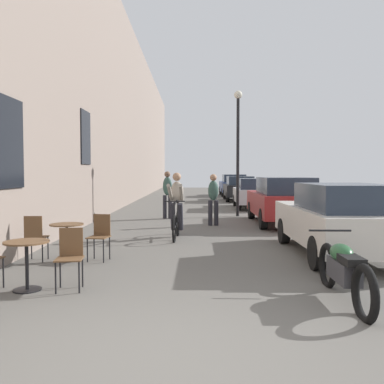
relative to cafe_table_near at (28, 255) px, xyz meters
The scene contains 17 objects.
ground_plane 3.20m from the cafe_table_near, 46.33° to the right, with size 88.00×88.00×0.00m, color #5B5954.
building_facade_left 12.60m from the cafe_table_near, 96.19° to the left, with size 0.54×68.00×10.00m.
cafe_table_near is the anchor object (origin of this frame).
cafe_chair_near_toward_wall 0.61m from the cafe_table_near, ahead, with size 0.42×0.42×0.89m.
cafe_table_mid 2.02m from the cafe_table_near, 90.91° to the left, with size 0.64×0.64×0.72m.
cafe_chair_mid_toward_street 2.17m from the cafe_table_near, 74.09° to the left, with size 0.44×0.44×0.89m.
cafe_chair_mid_toward_wall 2.03m from the cafe_table_near, 107.57° to the left, with size 0.39×0.39×0.89m.
cyclist_on_bicycle 5.23m from the cafe_table_near, 67.63° to the left, with size 0.52×1.76×1.74m.
pedestrian_near 8.02m from the cafe_table_near, 67.39° to the left, with size 0.38×0.29×1.66m.
pedestrian_mid 9.54m from the cafe_table_near, 81.09° to the left, with size 0.36×0.26×1.76m.
street_lamp 11.40m from the cafe_table_near, 67.84° to the left, with size 0.32×0.32×4.90m.
parked_car_nearest 5.94m from the cafe_table_near, 24.85° to the left, with size 1.82×4.21×1.49m.
parked_car_second 9.45m from the cafe_table_near, 55.20° to the left, with size 1.92×4.41×1.56m.
parked_car_third 14.83m from the cafe_table_near, 68.96° to the left, with size 1.84×4.10×1.44m.
parked_car_fourth 19.96m from the cafe_table_near, 74.68° to the left, with size 1.85×4.24×1.50m.
parked_car_fifth 25.11m from the cafe_table_near, 77.50° to the left, with size 1.92×4.47×1.58m.
parked_motorcycle 4.45m from the cafe_table_near, ahead, with size 0.62×2.15×0.92m.
Camera 1 is at (0.21, -3.63, 1.71)m, focal length 38.64 mm.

